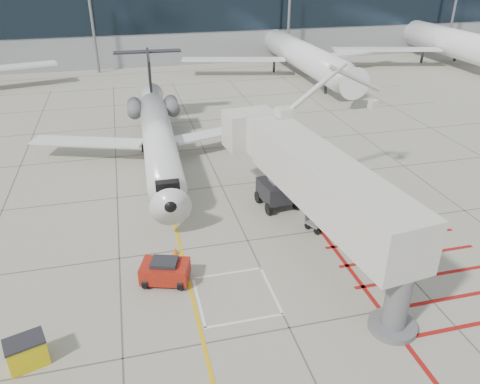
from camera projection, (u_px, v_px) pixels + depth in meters
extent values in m
plane|color=#9B9886|center=(266.00, 279.00, 26.40)|extent=(260.00, 260.00, 0.00)
cone|color=#E55E0C|center=(175.00, 251.00, 28.40)|extent=(0.35, 0.35, 0.48)
cone|color=#FF430D|center=(282.00, 195.00, 34.85)|extent=(0.38, 0.38, 0.53)
cube|color=gray|center=(208.00, 8.00, 85.61)|extent=(180.00, 28.00, 14.00)
cube|color=black|center=(225.00, 11.00, 73.05)|extent=(180.00, 0.10, 6.00)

